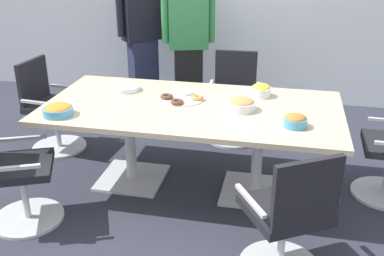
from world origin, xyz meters
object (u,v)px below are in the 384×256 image
office_chair_0 (233,101)px  snack_bowl_pretzels (295,121)px  office_chair_2 (13,174)px  person_standing_1 (188,42)px  office_chair_1 (50,110)px  donut_platter (182,98)px  snack_bowl_cookies (241,104)px  snack_bowl_chips_orange (58,110)px  person_standing_0 (142,32)px  plate_stack (127,88)px  conference_table (192,120)px  office_chair_3 (288,222)px  snack_bowl_chips_yellow (261,90)px

office_chair_0 → snack_bowl_pretzels: bearing=112.1°
office_chair_2 → person_standing_1: bearing=138.7°
office_chair_1 → donut_platter: bearing=82.2°
snack_bowl_cookies → snack_bowl_chips_orange: bearing=-163.6°
office_chair_0 → person_standing_0: (-1.19, 0.65, 0.54)m
person_standing_1 → plate_stack: size_ratio=7.22×
person_standing_0 → donut_platter: bearing=74.4°
conference_table → plate_stack: bearing=158.9°
person_standing_1 → snack_bowl_cookies: size_ratio=7.37×
office_chair_1 → person_standing_0: size_ratio=0.50×
office_chair_1 → office_chair_0: bearing=115.8°
snack_bowl_pretzels → snack_bowl_cookies: (-0.42, 0.25, 0.00)m
office_chair_3 → donut_platter: 1.47m
office_chair_0 → person_standing_0: person_standing_0 is taller
office_chair_1 → snack_bowl_chips_yellow: (2.07, -0.11, 0.40)m
conference_table → donut_platter: donut_platter is taller
office_chair_2 → donut_platter: 1.44m
person_standing_0 → snack_bowl_chips_orange: person_standing_0 is taller
conference_table → snack_bowl_chips_orange: bearing=-156.6°
conference_table → donut_platter: (-0.11, 0.11, 0.14)m
office_chair_0 → donut_platter: size_ratio=2.51×
office_chair_1 → snack_bowl_chips_orange: 1.12m
office_chair_2 → office_chair_0: bearing=119.8°
office_chair_3 → snack_bowl_cookies: office_chair_3 is taller
snack_bowl_chips_orange → donut_platter: bearing=31.7°
snack_bowl_chips_yellow → snack_bowl_chips_orange: bearing=-153.0°
donut_platter → plate_stack: 0.56m
person_standing_1 → snack_bowl_pretzels: 2.30m
snack_bowl_pretzels → plate_stack: bearing=160.6°
office_chair_0 → snack_bowl_pretzels: size_ratio=5.23×
office_chair_3 → snack_bowl_chips_orange: bearing=131.3°
snack_bowl_chips_orange → snack_bowl_pretzels: 1.79m
person_standing_1 → office_chair_1: bearing=30.1°
office_chair_2 → snack_bowl_chips_orange: size_ratio=3.90×
office_chair_2 → person_standing_0: bearing=151.6°
office_chair_2 → snack_bowl_pretzels: bearing=80.9°
office_chair_3 → snack_bowl_pretzels: 0.80m
conference_table → office_chair_2: (-1.18, -0.78, -0.22)m
office_chair_0 → office_chair_1: (-1.76, -0.64, 0.00)m
conference_table → office_chair_2: size_ratio=2.64×
snack_bowl_chips_yellow → plate_stack: snack_bowl_chips_yellow is taller
person_standing_1 → donut_platter: 1.60m
office_chair_1 → snack_bowl_chips_yellow: office_chair_1 is taller
office_chair_3 → snack_bowl_cookies: size_ratio=3.96×
person_standing_0 → donut_platter: size_ratio=5.00×
office_chair_2 → plate_stack: office_chair_2 is taller
office_chair_0 → person_standing_0: bearing=-30.4°
office_chair_1 → snack_bowl_chips_yellow: 2.11m
conference_table → snack_bowl_pretzels: bearing=-18.0°
person_standing_0 → snack_bowl_chips_yellow: 2.06m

